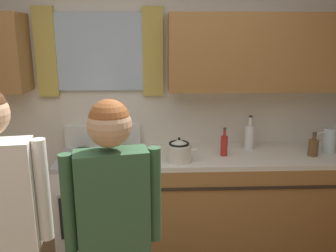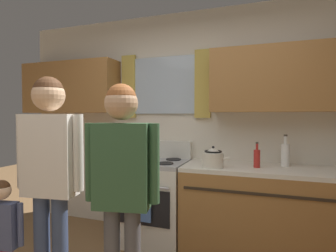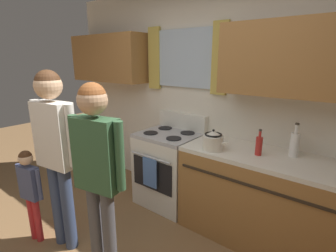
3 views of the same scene
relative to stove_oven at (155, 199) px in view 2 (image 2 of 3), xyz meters
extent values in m
cube|color=silver|center=(0.41, 0.36, 0.83)|extent=(4.60, 0.10, 2.60)
cube|color=silver|center=(0.00, 0.29, 1.29)|extent=(0.75, 0.03, 0.67)
cube|color=gold|center=(-0.46, 0.28, 1.29)|extent=(0.18, 0.04, 0.77)
cube|color=gold|center=(0.47, 0.28, 1.29)|extent=(0.18, 0.04, 0.77)
cube|color=#9E6B38|center=(-1.24, 0.15, 1.29)|extent=(1.30, 0.32, 0.64)
cube|color=#9E6B38|center=(1.66, 0.15, 1.29)|extent=(2.11, 0.32, 0.64)
cube|color=#9E6B38|center=(1.54, 0.00, -0.04)|extent=(2.35, 0.62, 0.86)
cube|color=silver|center=(1.54, 0.00, 0.41)|extent=(2.35, 0.62, 0.04)
cube|color=#2D2319|center=(1.54, -0.32, 0.25)|extent=(2.23, 0.01, 0.02)
cube|color=silver|center=(0.00, 0.00, -0.04)|extent=(0.69, 0.62, 0.86)
cube|color=black|center=(0.00, -0.32, 0.01)|extent=(0.57, 0.01, 0.36)
cylinder|color=#ADADB2|center=(0.00, -0.34, 0.23)|extent=(0.57, 0.02, 0.02)
cube|color=#ADADB2|center=(0.00, 0.00, 0.41)|extent=(0.69, 0.62, 0.04)
cube|color=silver|center=(0.00, 0.27, 0.53)|extent=(0.69, 0.08, 0.20)
cylinder|color=black|center=(-0.17, -0.14, 0.44)|extent=(0.17, 0.17, 0.01)
cylinder|color=black|center=(0.17, -0.14, 0.44)|extent=(0.17, 0.17, 0.01)
cylinder|color=black|center=(-0.17, 0.13, 0.44)|extent=(0.17, 0.17, 0.01)
cylinder|color=black|center=(0.17, 0.13, 0.44)|extent=(0.17, 0.17, 0.01)
cube|color=#4C72B7|center=(0.00, -0.35, 0.05)|extent=(0.20, 0.02, 0.34)
cylinder|color=white|center=(1.33, 0.13, 0.54)|extent=(0.08, 0.08, 0.22)
cylinder|color=white|center=(1.33, 0.13, 0.69)|extent=(0.03, 0.03, 0.08)
cylinder|color=#3F382D|center=(1.33, 0.13, 0.74)|extent=(0.03, 0.03, 0.02)
cylinder|color=red|center=(1.07, -0.04, 0.52)|extent=(0.06, 0.06, 0.17)
cylinder|color=red|center=(1.07, -0.04, 0.63)|extent=(0.02, 0.02, 0.06)
cylinder|color=#3F382D|center=(1.07, -0.04, 0.67)|extent=(0.03, 0.03, 0.02)
cylinder|color=silver|center=(0.67, -0.17, 0.50)|extent=(0.20, 0.20, 0.14)
cone|color=silver|center=(0.67, -0.17, 0.60)|extent=(0.18, 0.18, 0.05)
sphere|color=black|center=(0.67, -0.17, 0.63)|extent=(0.02, 0.02, 0.02)
cone|color=silver|center=(0.80, -0.17, 0.53)|extent=(0.09, 0.04, 0.07)
torus|color=black|center=(0.67, -0.17, 0.59)|extent=(0.17, 0.17, 0.02)
cylinder|color=#38476B|center=(-0.38, -1.25, -0.05)|extent=(0.11, 0.11, 0.82)
cube|color=white|center=(-0.31, -1.24, 0.65)|extent=(0.40, 0.21, 0.58)
cylinder|color=white|center=(-0.09, -1.20, 0.67)|extent=(0.07, 0.07, 0.54)
cylinder|color=white|center=(-0.53, -1.27, 0.67)|extent=(0.07, 0.07, 0.54)
sphere|color=#DBAD84|center=(-0.31, -1.24, 1.08)|extent=(0.23, 0.23, 0.23)
sphere|color=#4C2D19|center=(-0.31, -1.24, 1.10)|extent=(0.21, 0.21, 0.21)
cube|color=#335938|center=(0.26, -1.22, 0.60)|extent=(0.39, 0.22, 0.56)
cylinder|color=#335938|center=(0.47, -1.17, 0.62)|extent=(0.07, 0.07, 0.51)
cylinder|color=#335938|center=(0.05, -1.26, 0.62)|extent=(0.07, 0.07, 0.51)
sphere|color=tan|center=(0.26, -1.22, 1.01)|extent=(0.22, 0.22, 0.22)
sphere|color=brown|center=(0.26, -1.22, 1.04)|extent=(0.20, 0.20, 0.20)
cube|color=#47517A|center=(-0.60, -1.38, 0.16)|extent=(0.23, 0.13, 0.33)
cylinder|color=#47517A|center=(-0.46, -1.36, 0.17)|extent=(0.04, 0.04, 0.30)
sphere|color=beige|center=(-0.60, -1.38, 0.40)|extent=(0.13, 0.13, 0.13)
sphere|color=#4C2D19|center=(-0.60, -1.38, 0.42)|extent=(0.12, 0.12, 0.12)
camera|label=1|loc=(0.48, -2.81, 1.42)|focal=36.67mm
camera|label=2|loc=(1.14, -2.79, 0.93)|focal=29.29mm
camera|label=3|loc=(1.78, -2.27, 1.30)|focal=27.11mm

